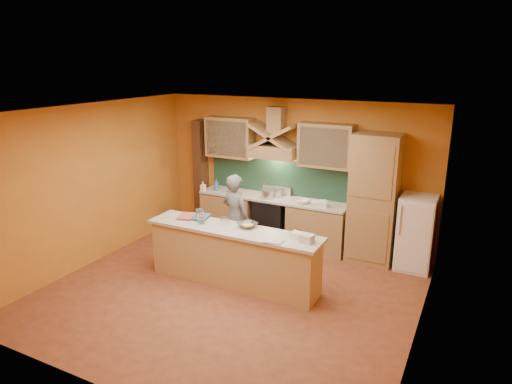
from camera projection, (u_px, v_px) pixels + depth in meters
The scene contains 36 objects.
floor at pixel (230, 292), 7.12m from camera, with size 5.50×5.00×0.01m, color brown.
ceiling at pixel (227, 111), 6.33m from camera, with size 5.50×5.00×0.01m, color white.
wall_back at pixel (293, 172), 8.87m from camera, with size 5.50×0.02×2.80m, color #C47626.
wall_front at pixel (103, 276), 4.58m from camera, with size 5.50×0.02×2.80m, color #C47626.
wall_left at pixel (92, 185), 7.92m from camera, with size 0.02×5.00×2.80m, color #C47626.
wall_right at pixel (424, 239), 5.53m from camera, with size 0.02×5.00×2.80m, color #C47626.
base_cabinet_left at pixel (231, 214), 9.42m from camera, with size 1.10×0.60×0.86m, color #A07949.
base_cabinet_right at pixel (318, 228), 8.60m from camera, with size 1.10×0.60×0.86m, color #A07949.
counter_top at pixel (273, 198), 8.88m from camera, with size 3.00×0.62×0.04m, color #B4AB98.
stove at pixel (272, 220), 9.00m from camera, with size 0.60×0.58×0.90m, color black.
backsplash at pixel (279, 177), 9.03m from camera, with size 3.00×0.03×0.70m, color #173428.
range_hood at pixel (274, 151), 8.66m from camera, with size 0.92×0.50×0.24m, color #A07949.
hood_chimney at pixel (277, 120), 8.59m from camera, with size 0.30×0.30×0.50m, color #A07949.
upper_cabinet_left at pixel (230, 137), 9.11m from camera, with size 1.00×0.35×0.80m, color #A07949.
upper_cabinet_right at pixel (326, 145), 8.24m from camera, with size 1.00×0.35×0.80m, color #A07949.
pantry_column at pixel (374, 199), 7.96m from camera, with size 0.80×0.60×2.30m, color #A07949.
fridge at pixel (416, 233), 7.78m from camera, with size 0.58×0.60×1.30m, color white.
trim_column_left at pixel (201, 174), 9.70m from camera, with size 0.20×0.30×2.30m, color #472816.
island_body at pixel (234, 258), 7.29m from camera, with size 2.80×0.55×0.88m, color tan.
island_top at pixel (233, 230), 7.16m from camera, with size 2.90×0.62×0.05m, color #B4AB98.
person at pixel (235, 217), 8.16m from camera, with size 0.57×0.38×1.57m, color slate.
pot_large at pixel (267, 195), 8.82m from camera, with size 0.26×0.26×0.16m, color #BBBCC2.
pot_small at pixel (277, 193), 8.91m from camera, with size 0.18×0.18×0.16m, color silver.
soap_bottle_a at pixel (203, 186), 9.27m from camera, with size 0.09×0.09×0.19m, color white.
soap_bottle_b at pixel (216, 184), 9.30m from camera, with size 0.10×0.10×0.25m, color teal.
bowl_back at pixel (303, 201), 8.48m from camera, with size 0.24×0.24×0.07m, color white.
dish_rack at pixel (319, 204), 8.30m from camera, with size 0.28×0.22×0.10m, color white.
book_lower at pixel (179, 216), 7.69m from camera, with size 0.26×0.35×0.03m, color #B24B3F.
book_upper at pixel (195, 216), 7.62m from camera, with size 0.23×0.31×0.02m, color #426591.
jar_large at pixel (200, 214), 7.56m from camera, with size 0.13×0.13×0.17m, color silver.
jar_small at pixel (201, 219), 7.34m from camera, with size 0.13×0.13×0.15m, color silver.
kitchen_scale at pixel (224, 222), 7.31m from camera, with size 0.11×0.11×0.10m, color white.
mixing_bowl at pixel (247, 225), 7.20m from camera, with size 0.30×0.30×0.07m, color silver.
cloth at pixel (273, 241), 6.63m from camera, with size 0.26×0.20×0.02m, color beige.
grocery_bag_a at pixel (307, 238), 6.59m from camera, with size 0.19×0.15×0.12m, color beige.
grocery_bag_b at pixel (296, 235), 6.75m from camera, with size 0.16×0.12×0.10m, color beige.
Camera 1 is at (3.25, -5.52, 3.49)m, focal length 32.00 mm.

